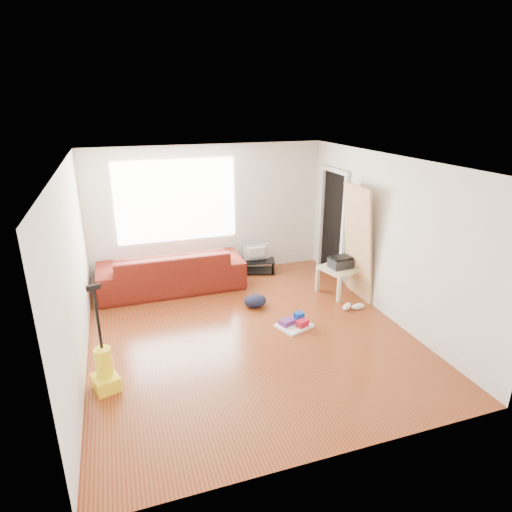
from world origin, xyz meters
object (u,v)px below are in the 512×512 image
object	(u,v)px
bucket	(185,293)
cleaning_tray	(295,323)
vacuum	(105,370)
side_table	(340,271)
sofa	(173,288)
tv_stand	(257,266)
backpack	(255,307)

from	to	relation	value
bucket	cleaning_tray	distance (m)	2.23
cleaning_tray	vacuum	world-z (taller)	vacuum
side_table	vacuum	xyz separation A→B (m)	(-3.95, -1.52, -0.17)
side_table	vacuum	world-z (taller)	vacuum
sofa	cleaning_tray	size ratio (longest dim) A/B	4.31
vacuum	tv_stand	bearing A→B (deg)	27.69
bucket	cleaning_tray	world-z (taller)	cleaning_tray
bucket	vacuum	size ratio (longest dim) A/B	0.22
tv_stand	cleaning_tray	size ratio (longest dim) A/B	1.29
sofa	tv_stand	xyz separation A→B (m)	(1.73, 0.27, 0.14)
tv_stand	bucket	distance (m)	1.64
bucket	cleaning_tray	size ratio (longest dim) A/B	0.48
backpack	vacuum	bearing A→B (deg)	-149.90
tv_stand	backpack	xyz separation A→B (m)	(-0.53, -1.45, -0.14)
backpack	vacuum	xyz separation A→B (m)	(-2.36, -1.47, 0.24)
cleaning_tray	sofa	bearing A→B (deg)	127.97
bucket	side_table	bearing A→B (deg)	-18.60
backpack	vacuum	distance (m)	2.79
tv_stand	backpack	distance (m)	1.55
vacuum	sofa	bearing A→B (deg)	48.77
sofa	bucket	world-z (taller)	sofa
sofa	cleaning_tray	xyz separation A→B (m)	(1.56, -2.00, 0.05)
side_table	bucket	distance (m)	2.79
side_table	backpack	xyz separation A→B (m)	(-1.59, -0.05, -0.41)
sofa	tv_stand	size ratio (longest dim) A/B	3.35
sofa	backpack	distance (m)	1.68
sofa	side_table	distance (m)	3.04
sofa	backpack	xyz separation A→B (m)	(1.20, -1.18, 0.00)
bucket	backpack	size ratio (longest dim) A/B	0.75
side_table	sofa	bearing A→B (deg)	157.96
side_table	backpack	size ratio (longest dim) A/B	1.94
vacuum	backpack	bearing A→B (deg)	14.25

